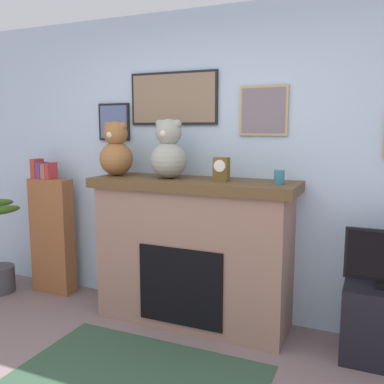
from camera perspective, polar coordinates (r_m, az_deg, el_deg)
back_wall at (r=3.67m, az=3.13°, el=3.68°), size 5.20×0.15×2.60m
fireplace at (r=3.54m, az=0.15°, el=-7.95°), size 1.69×0.57×1.21m
bookshelf at (r=4.41m, az=-18.33°, el=-5.18°), size 0.43×0.16×1.32m
area_rug at (r=3.03m, az=-7.53°, el=-23.71°), size 1.63×1.04×0.01m
candle_jar at (r=3.18m, az=11.67°, el=1.99°), size 0.08×0.08×0.10m
mantel_clock at (r=3.30m, az=3.97°, el=3.09°), size 0.12×0.09×0.18m
teddy_bear_brown at (r=3.73m, az=-10.19°, el=5.42°), size 0.29×0.29×0.47m
teddy_bear_grey at (r=3.47m, az=-3.15°, el=5.44°), size 0.30×0.30×0.48m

